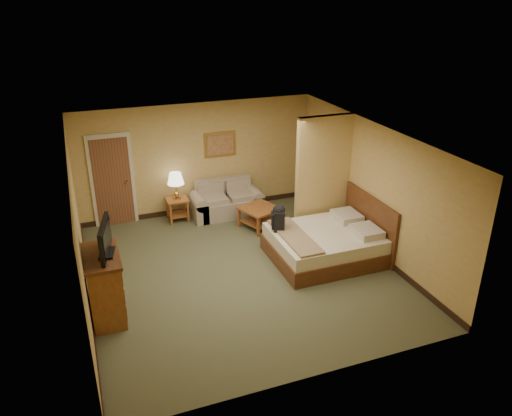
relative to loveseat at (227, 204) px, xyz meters
name	(u,v)px	position (x,y,z in m)	size (l,w,h in m)	color
floor	(241,271)	(-0.53, -2.57, -0.27)	(6.00, 6.00, 0.00)	#505235
ceiling	(239,138)	(-0.53, -2.57, 2.33)	(6.00, 6.00, 0.00)	white
back_wall	(198,159)	(-0.53, 0.43, 1.03)	(5.50, 0.02, 2.60)	tan
left_wall	(79,233)	(-3.28, -2.57, 1.03)	(0.02, 6.00, 2.60)	tan
right_wall	(372,189)	(2.22, -2.57, 1.03)	(0.02, 6.00, 2.60)	tan
partition	(323,177)	(1.62, -1.65, 1.03)	(1.20, 0.15, 2.60)	tan
door	(112,181)	(-2.48, 0.39, 0.76)	(0.94, 0.16, 2.10)	beige
baseboard	(200,208)	(-0.53, 0.42, -0.21)	(5.50, 0.02, 0.12)	black
loveseat	(227,204)	(0.00, 0.00, 0.00)	(1.64, 0.76, 0.83)	tan
side_table	(177,206)	(-1.15, 0.08, 0.09)	(0.49, 0.49, 0.54)	brown
table_lamp	(176,179)	(-1.15, 0.08, 0.74)	(0.37, 0.37, 0.62)	#B68843
coffee_table	(259,213)	(0.47, -0.93, 0.08)	(0.97, 0.97, 0.48)	brown
wall_picture	(220,144)	(0.00, 0.40, 1.33)	(0.75, 0.04, 0.58)	#B78E3F
dresser	(105,286)	(-3.01, -3.14, 0.30)	(0.56, 1.06, 1.13)	brown
tv	(105,240)	(-2.91, -3.14, 1.12)	(0.29, 0.86, 0.53)	black
bed	(329,243)	(1.28, -2.67, 0.05)	(2.13, 1.81, 1.17)	#4E2612
backpack	(279,216)	(0.37, -2.25, 0.59)	(0.29, 0.36, 0.53)	black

